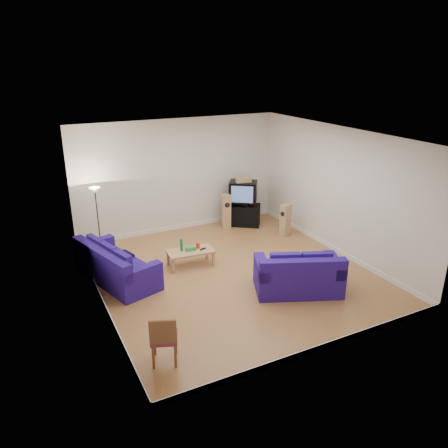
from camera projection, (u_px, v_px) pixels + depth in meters
name	position (u px, v px, depth m)	size (l,w,h in m)	color
room	(232.00, 211.00, 9.67)	(6.01, 6.51, 3.21)	brown
sofa_three_seat	(115.00, 268.00, 9.77)	(1.56, 2.40, 0.86)	#250D7E
sofa_loveseat	(298.00, 277.00, 9.31)	(2.05, 1.63, 0.90)	#250D7E
coffee_table	(190.00, 252.00, 10.48)	(1.14, 0.64, 0.40)	tan
bottle	(181.00, 245.00, 10.39)	(0.07, 0.07, 0.30)	#197233
tissue_box	(191.00, 248.00, 10.45)	(0.24, 0.13, 0.10)	green
red_canister	(198.00, 245.00, 10.57)	(0.10, 0.10, 0.13)	red
remote	(203.00, 249.00, 10.52)	(0.17, 0.05, 0.02)	black
tv_stand	(243.00, 215.00, 13.11)	(1.02, 0.56, 0.62)	black
av_receiver	(243.00, 203.00, 13.01)	(0.44, 0.36, 0.10)	black
television	(243.00, 192.00, 12.88)	(0.98, 0.93, 0.61)	black
centre_speaker	(243.00, 180.00, 12.68)	(0.44, 0.18, 0.16)	tan
speaker_left	(226.00, 211.00, 12.80)	(0.31, 0.36, 1.02)	tan
speaker_right	(285.00, 220.00, 12.27)	(0.32, 0.28, 0.91)	tan
floor_lamp	(96.00, 199.00, 10.94)	(0.29, 0.29, 1.71)	black
dining_chair	(164.00, 337.00, 7.02)	(0.56, 0.56, 0.90)	brown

